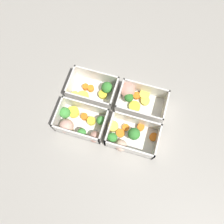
# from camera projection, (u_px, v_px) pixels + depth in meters

# --- Properties ---
(ground_plane) EXTENTS (4.00, 4.00, 0.00)m
(ground_plane) POSITION_uv_depth(u_px,v_px,m) (112.00, 114.00, 0.74)
(ground_plane) COLOR gray
(container_near_left) EXTENTS (0.17, 0.12, 0.06)m
(container_near_left) POSITION_uv_depth(u_px,v_px,m) (136.00, 98.00, 0.73)
(container_near_left) COLOR silver
(container_near_left) RESTS_ON ground_plane
(container_near_right) EXTENTS (0.16, 0.11, 0.06)m
(container_near_right) POSITION_uv_depth(u_px,v_px,m) (94.00, 90.00, 0.74)
(container_near_right) COLOR silver
(container_near_right) RESTS_ON ground_plane
(container_far_left) EXTENTS (0.18, 0.12, 0.06)m
(container_far_left) POSITION_uv_depth(u_px,v_px,m) (129.00, 136.00, 0.69)
(container_far_left) COLOR silver
(container_far_left) RESTS_ON ground_plane
(container_far_right) EXTENTS (0.16, 0.11, 0.06)m
(container_far_right) POSITION_uv_depth(u_px,v_px,m) (79.00, 123.00, 0.70)
(container_far_right) COLOR silver
(container_far_right) RESTS_ON ground_plane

